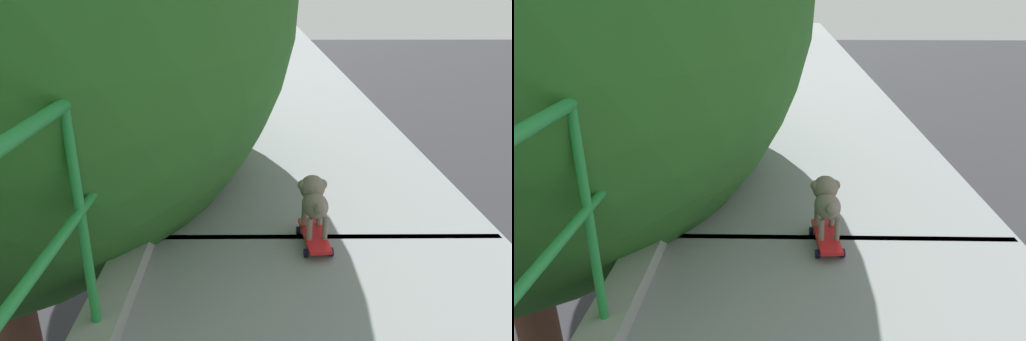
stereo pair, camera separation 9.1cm
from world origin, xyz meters
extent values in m
cube|color=black|center=(0.96, 1.82, 5.16)|extent=(2.47, 0.06, 0.00)
cylinder|color=#24873D|center=(-0.25, 0.83, 5.80)|extent=(0.04, 0.04, 1.05)
cylinder|color=#24873D|center=(-0.25, 1.66, 5.80)|extent=(0.04, 0.04, 1.05)
cylinder|color=#24873D|center=(-0.25, 2.49, 5.80)|extent=(0.04, 0.04, 1.05)
cylinder|color=#24873D|center=(-0.25, 3.32, 5.80)|extent=(0.04, 0.04, 1.05)
cylinder|color=#24873D|center=(-0.25, 4.15, 5.80)|extent=(0.04, 0.04, 1.05)
cylinder|color=#24873D|center=(-0.25, 4.98, 5.80)|extent=(0.04, 0.04, 1.05)
cylinder|color=#24873D|center=(-0.25, 5.80, 5.80)|extent=(0.04, 0.04, 1.05)
cylinder|color=#24873D|center=(-0.25, 6.63, 5.80)|extent=(0.04, 0.04, 1.05)
cylinder|color=#24873D|center=(-0.25, 7.46, 5.80)|extent=(0.04, 0.04, 1.05)
cylinder|color=#24873D|center=(-0.25, 8.29, 5.80)|extent=(0.04, 0.04, 1.05)
cylinder|color=#24873D|center=(-0.25, 9.12, 5.80)|extent=(0.04, 0.04, 1.05)
cylinder|color=#24873D|center=(-0.25, 9.95, 5.80)|extent=(0.04, 0.04, 1.05)
cylinder|color=#24873D|center=(-0.25, 10.78, 5.80)|extent=(0.04, 0.04, 1.05)
cylinder|color=#24873D|center=(-0.25, 11.61, 5.80)|extent=(0.04, 0.04, 1.05)
cylinder|color=#24873D|center=(-0.25, 12.44, 5.80)|extent=(0.04, 0.04, 1.05)
cylinder|color=#24873D|center=(-0.25, 13.27, 5.80)|extent=(0.04, 0.04, 1.05)
cylinder|color=#24873D|center=(-0.25, 14.10, 5.80)|extent=(0.04, 0.04, 1.05)
cylinder|color=#24873D|center=(-0.25, 14.93, 5.80)|extent=(0.04, 0.04, 1.05)
cylinder|color=#24873D|center=(-0.25, 15.76, 5.80)|extent=(0.04, 0.04, 1.05)
cylinder|color=#24873D|center=(-0.25, 16.59, 5.80)|extent=(0.04, 0.04, 1.05)
cylinder|color=#24873D|center=(-0.25, 17.41, 5.80)|extent=(0.04, 0.04, 1.05)
cylinder|color=#24873D|center=(-0.25, 18.24, 5.80)|extent=(0.04, 0.04, 1.05)
cube|color=beige|center=(-8.41, 18.43, 1.88)|extent=(2.33, 11.98, 3.21)
cube|color=black|center=(-8.41, 18.43, 2.45)|extent=(2.35, 11.02, 0.70)
cylinder|color=black|center=(-7.29, 22.62, 0.48)|extent=(0.28, 0.96, 0.96)
cylinder|color=black|center=(-9.52, 22.62, 0.48)|extent=(0.28, 0.96, 0.96)
cylinder|color=black|center=(-7.29, 15.13, 0.48)|extent=(0.28, 0.96, 0.96)
cylinder|color=#543332|center=(-2.26, 13.95, 2.67)|extent=(0.38, 0.38, 5.34)
cube|color=red|center=(0.90, 1.72, 5.23)|extent=(0.17, 0.46, 0.02)
cylinder|color=black|center=(0.97, 1.87, 5.19)|extent=(0.03, 0.06, 0.06)
cylinder|color=black|center=(0.81, 1.86, 5.19)|extent=(0.03, 0.06, 0.06)
cylinder|color=black|center=(0.99, 1.58, 5.19)|extent=(0.03, 0.06, 0.06)
cylinder|color=black|center=(0.83, 1.57, 5.19)|extent=(0.03, 0.06, 0.06)
cylinder|color=slate|center=(0.95, 1.85, 5.32)|extent=(0.04, 0.04, 0.15)
cylinder|color=slate|center=(0.84, 1.84, 5.32)|extent=(0.04, 0.04, 0.15)
cylinder|color=slate|center=(0.96, 1.65, 5.32)|extent=(0.04, 0.04, 0.15)
cylinder|color=slate|center=(0.86, 1.65, 5.32)|extent=(0.04, 0.04, 0.15)
ellipsoid|color=slate|center=(0.90, 1.75, 5.44)|extent=(0.19, 0.27, 0.15)
sphere|color=slate|center=(0.89, 1.86, 5.51)|extent=(0.17, 0.17, 0.17)
ellipsoid|color=gray|center=(0.89, 1.93, 5.50)|extent=(0.06, 0.08, 0.05)
sphere|color=slate|center=(0.96, 1.86, 5.53)|extent=(0.07, 0.07, 0.07)
sphere|color=slate|center=(0.83, 1.85, 5.53)|extent=(0.07, 0.07, 0.07)
sphere|color=slate|center=(0.91, 1.61, 5.48)|extent=(0.08, 0.08, 0.08)
camera|label=1|loc=(0.50, -1.02, 6.79)|focal=33.35mm
camera|label=2|loc=(0.59, -1.02, 6.79)|focal=33.35mm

